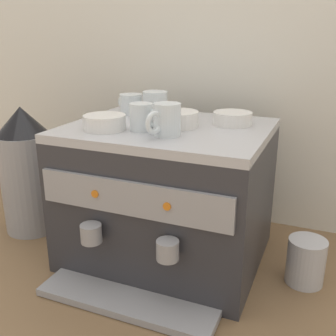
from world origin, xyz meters
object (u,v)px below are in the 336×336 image
at_px(ceramic_cup_1, 166,120).
at_px(coffee_grinder, 27,171).
at_px(ceramic_bowl_1, 177,120).
at_px(ceramic_cup_0, 130,104).
at_px(espresso_machine, 167,194).
at_px(ceramic_cup_2, 143,117).
at_px(milk_pitcher, 306,261).
at_px(ceramic_cup_3, 156,104).
at_px(ceramic_bowl_0, 232,119).
at_px(ceramic_bowl_2, 105,123).

xyz_separation_m(ceramic_cup_1, coffee_grinder, (-0.56, 0.09, -0.24)).
distance_m(ceramic_bowl_1, coffee_grinder, 0.59).
bearing_deg(ceramic_cup_0, ceramic_cup_1, -45.55).
relative_size(espresso_machine, ceramic_cup_0, 5.49).
bearing_deg(ceramic_cup_0, ceramic_cup_2, -54.31).
distance_m(ceramic_cup_0, milk_pitcher, 0.72).
relative_size(espresso_machine, milk_pitcher, 4.30).
distance_m(espresso_machine, ceramic_cup_2, 0.26).
bearing_deg(milk_pitcher, ceramic_cup_3, 169.77).
distance_m(espresso_machine, ceramic_cup_3, 0.28).
relative_size(ceramic_bowl_0, ceramic_bowl_2, 0.96).
distance_m(espresso_machine, ceramic_bowl_2, 0.29).
bearing_deg(ceramic_cup_1, ceramic_cup_3, 120.64).
xyz_separation_m(ceramic_cup_2, milk_pitcher, (0.46, 0.09, -0.39)).
height_order(ceramic_cup_0, coffee_grinder, ceramic_cup_0).
relative_size(ceramic_bowl_1, coffee_grinder, 0.27).
height_order(ceramic_cup_2, ceramic_bowl_1, ceramic_cup_2).
relative_size(ceramic_bowl_2, coffee_grinder, 0.26).
bearing_deg(coffee_grinder, espresso_machine, 2.19).
relative_size(ceramic_cup_3, milk_pitcher, 0.91).
bearing_deg(coffee_grinder, ceramic_cup_2, -6.89).
distance_m(ceramic_cup_3, ceramic_bowl_0, 0.25).
xyz_separation_m(ceramic_cup_1, ceramic_bowl_2, (-0.18, 0.00, -0.02)).
distance_m(ceramic_cup_0, ceramic_cup_2, 0.24).
bearing_deg(ceramic_bowl_0, milk_pitcher, -17.31).
xyz_separation_m(espresso_machine, ceramic_bowl_0, (0.17, 0.09, 0.23)).
xyz_separation_m(ceramic_cup_1, ceramic_bowl_0, (0.13, 0.20, -0.02)).
distance_m(ceramic_cup_2, milk_pitcher, 0.61).
height_order(ceramic_bowl_1, ceramic_bowl_2, ceramic_bowl_1).
bearing_deg(ceramic_bowl_0, ceramic_cup_0, 174.75).
bearing_deg(milk_pitcher, ceramic_bowl_2, -168.15).
bearing_deg(ceramic_cup_1, ceramic_bowl_1, 96.80).
bearing_deg(ceramic_cup_3, ceramic_cup_2, -76.69).
height_order(ceramic_cup_1, ceramic_bowl_1, ceramic_cup_1).
relative_size(ceramic_bowl_1, ceramic_bowl_2, 1.03).
bearing_deg(ceramic_cup_1, ceramic_cup_0, 134.45).
relative_size(ceramic_cup_0, ceramic_cup_3, 0.86).
relative_size(ceramic_cup_1, ceramic_bowl_2, 0.97).
relative_size(ceramic_cup_0, ceramic_bowl_1, 0.86).
height_order(ceramic_cup_0, milk_pitcher, ceramic_cup_0).
distance_m(ceramic_cup_0, ceramic_bowl_0, 0.35).
xyz_separation_m(espresso_machine, coffee_grinder, (-0.52, -0.02, 0.01)).
bearing_deg(ceramic_bowl_0, ceramic_cup_2, -141.31).
height_order(espresso_machine, ceramic_cup_0, ceramic_cup_0).
relative_size(ceramic_cup_3, ceramic_bowl_0, 1.08).
distance_m(ceramic_cup_2, ceramic_bowl_0, 0.27).
bearing_deg(milk_pitcher, ceramic_cup_0, 169.62).
relative_size(ceramic_cup_0, ceramic_cup_1, 0.92).
bearing_deg(ceramic_bowl_1, milk_pitcher, 1.39).
xyz_separation_m(ceramic_bowl_2, milk_pitcher, (0.56, 0.12, -0.37)).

